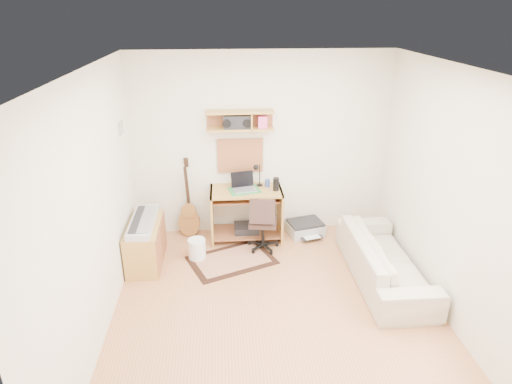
{
  "coord_description": "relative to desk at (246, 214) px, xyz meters",
  "views": [
    {
      "loc": [
        -0.54,
        -3.95,
        3.13
      ],
      "look_at": [
        -0.15,
        1.05,
        1.0
      ],
      "focal_mm": 31.07,
      "sensor_mm": 36.0,
      "label": 1
    }
  ],
  "objects": [
    {
      "name": "left_wall",
      "position": [
        -1.57,
        -1.73,
        0.93
      ],
      "size": [
        0.01,
        4.0,
        2.6
      ],
      "primitive_type": "cube",
      "color": "silver",
      "rests_on": "ground"
    },
    {
      "name": "cabinet",
      "position": [
        -1.34,
        -0.56,
        -0.1
      ],
      "size": [
        0.4,
        0.9,
        0.55
      ],
      "primitive_type": "cube",
      "color": "#BF8F43",
      "rests_on": "floor"
    },
    {
      "name": "cork_board",
      "position": [
        -0.06,
        0.25,
        0.79
      ],
      "size": [
        0.64,
        0.03,
        0.49
      ],
      "primitive_type": "cube",
      "color": "tan",
      "rests_on": "back_wall"
    },
    {
      "name": "desk_lamp",
      "position": [
        0.2,
        0.14,
        0.54
      ],
      "size": [
        0.11,
        0.11,
        0.33
      ],
      "primitive_type": null,
      "color": "black",
      "rests_on": "desk"
    },
    {
      "name": "music_keyboard",
      "position": [
        -1.34,
        -0.56,
        0.21
      ],
      "size": [
        0.28,
        0.9,
        0.08
      ],
      "primitive_type": "cube",
      "color": "#B2B5BA",
      "rests_on": "cabinet"
    },
    {
      "name": "waste_basket",
      "position": [
        -0.69,
        -0.53,
        -0.24
      ],
      "size": [
        0.29,
        0.29,
        0.28
      ],
      "primitive_type": "cylinder",
      "rotation": [
        0.0,
        0.0,
        0.31
      ],
      "color": "white",
      "rests_on": "floor"
    },
    {
      "name": "boombox",
      "position": [
        -0.11,
        0.15,
        1.3
      ],
      "size": [
        0.36,
        0.17,
        0.19
      ],
      "primitive_type": "cube",
      "color": "black",
      "rests_on": "wall_shelf"
    },
    {
      "name": "speaker",
      "position": [
        0.41,
        -0.05,
        0.47
      ],
      "size": [
        0.08,
        0.08,
        0.18
      ],
      "primitive_type": "cylinder",
      "color": "black",
      "rests_on": "desk"
    },
    {
      "name": "pencil_cup",
      "position": [
        0.31,
        0.1,
        0.43
      ],
      "size": [
        0.07,
        0.07,
        0.1
      ],
      "primitive_type": "cylinder",
      "color": "#304690",
      "rests_on": "desk"
    },
    {
      "name": "ceiling",
      "position": [
        0.24,
        -1.73,
        2.23
      ],
      "size": [
        3.6,
        4.0,
        0.01
      ],
      "primitive_type": "cube",
      "color": "white",
      "rests_on": "ground"
    },
    {
      "name": "guitar",
      "position": [
        -0.83,
        0.13,
        0.21
      ],
      "size": [
        0.34,
        0.24,
        1.17
      ],
      "primitive_type": null,
      "rotation": [
        0.0,
        0.0,
        -0.14
      ],
      "color": "#A16931",
      "rests_on": "floor"
    },
    {
      "name": "sofa",
      "position": [
        1.62,
        -1.18,
        -0.01
      ],
      "size": [
        0.54,
        1.86,
        0.73
      ],
      "primitive_type": "imported",
      "rotation": [
        0.0,
        0.0,
        1.57
      ],
      "color": "#BFB197",
      "rests_on": "floor"
    },
    {
      "name": "wall_photo",
      "position": [
        -1.55,
        -0.23,
        1.34
      ],
      "size": [
        0.02,
        0.2,
        0.15
      ],
      "primitive_type": "cube",
      "color": "#4C8CBF",
      "rests_on": "left_wall"
    },
    {
      "name": "laptop",
      "position": [
        -0.03,
        -0.02,
        0.5
      ],
      "size": [
        0.38,
        0.38,
        0.24
      ],
      "primitive_type": null,
      "rotation": [
        0.0,
        0.0,
        0.23
      ],
      "color": "silver",
      "rests_on": "desk"
    },
    {
      "name": "desk",
      "position": [
        0.0,
        0.0,
        0.0
      ],
      "size": [
        1.0,
        0.55,
        0.75
      ],
      "primitive_type": null,
      "color": "#BF8F43",
      "rests_on": "floor"
    },
    {
      "name": "back_wall",
      "position": [
        0.24,
        0.28,
        0.93
      ],
      "size": [
        3.6,
        0.01,
        2.6
      ],
      "primitive_type": "cube",
      "color": "silver",
      "rests_on": "ground"
    },
    {
      "name": "task_chair",
      "position": [
        0.21,
        -0.33,
        0.03
      ],
      "size": [
        0.48,
        0.48,
        0.82
      ],
      "primitive_type": null,
      "rotation": [
        0.0,
        0.0,
        -0.15
      ],
      "color": "#32221D",
      "rests_on": "floor"
    },
    {
      "name": "floor",
      "position": [
        0.24,
        -1.73,
        -0.38
      ],
      "size": [
        3.6,
        4.0,
        0.01
      ],
      "primitive_type": "cube",
      "color": "#BF7D4F",
      "rests_on": "ground"
    },
    {
      "name": "right_wall",
      "position": [
        2.04,
        -1.73,
        0.93
      ],
      "size": [
        0.01,
        4.0,
        2.6
      ],
      "primitive_type": "cube",
      "color": "silver",
      "rests_on": "ground"
    },
    {
      "name": "wall_shelf",
      "position": [
        -0.06,
        0.15,
        1.32
      ],
      "size": [
        0.9,
        0.25,
        0.26
      ],
      "primitive_type": "cube",
      "color": "#BF8F43",
      "rests_on": "back_wall"
    },
    {
      "name": "rug",
      "position": [
        -0.23,
        -0.62,
        -0.37
      ],
      "size": [
        1.26,
        1.07,
        0.01
      ],
      "primitive_type": "cube",
      "rotation": [
        0.0,
        0.0,
        0.39
      ],
      "color": "#CAAF87",
      "rests_on": "floor"
    },
    {
      "name": "printer",
      "position": [
        0.87,
        0.04,
        -0.29
      ],
      "size": [
        0.58,
        0.5,
        0.19
      ],
      "primitive_type": "cube",
      "rotation": [
        0.0,
        0.0,
        0.24
      ],
      "color": "#A5A8AA",
      "rests_on": "floor"
    }
  ]
}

